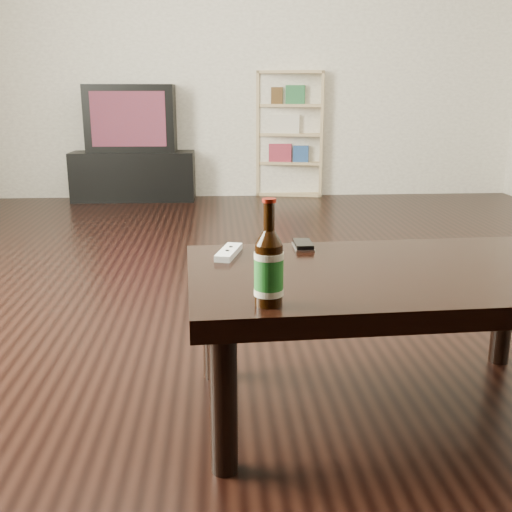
{
  "coord_description": "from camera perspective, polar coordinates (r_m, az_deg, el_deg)",
  "views": [
    {
      "loc": [
        -0.25,
        -2.55,
        0.92
      ],
      "look_at": [
        -0.16,
        -1.21,
        0.56
      ],
      "focal_mm": 42.0,
      "sensor_mm": 36.0,
      "label": 1
    }
  ],
  "objects": [
    {
      "name": "coffee_table",
      "position": [
        1.77,
        12.81,
        -3.01
      ],
      "size": [
        1.2,
        0.74,
        0.44
      ],
      "rotation": [
        0.0,
        0.0,
        0.05
      ],
      "color": "black",
      "rests_on": "floor"
    },
    {
      "name": "bookshelf",
      "position": [
        5.68,
        3.25,
        11.76
      ],
      "size": [
        0.65,
        0.39,
        1.12
      ],
      "rotation": [
        0.0,
        0.0,
        -0.2
      ],
      "color": "tan",
      "rests_on": "floor"
    },
    {
      "name": "tv",
      "position": [
        5.53,
        -11.69,
        12.75
      ],
      "size": [
        0.77,
        0.49,
        0.57
      ],
      "rotation": [
        0.0,
        0.0,
        -0.02
      ],
      "color": "black",
      "rests_on": "tv_stand"
    },
    {
      "name": "wall_back",
      "position": [
        5.58,
        -1.27,
        19.59
      ],
      "size": [
        5.0,
        0.02,
        2.7
      ],
      "primitive_type": "cube",
      "color": "#B7AD9F",
      "rests_on": "ground"
    },
    {
      "name": "floor",
      "position": [
        2.72,
        1.7,
        -4.75
      ],
      "size": [
        5.0,
        6.0,
        0.01
      ],
      "primitive_type": "cube",
      "color": "black",
      "rests_on": "ground"
    },
    {
      "name": "phone",
      "position": [
        1.95,
        4.51,
        1.04
      ],
      "size": [
        0.06,
        0.11,
        0.02
      ],
      "rotation": [
        0.0,
        0.0,
        0.0
      ],
      "color": "#ABABAD",
      "rests_on": "coffee_table"
    },
    {
      "name": "remote",
      "position": [
        1.86,
        -2.61,
        0.36
      ],
      "size": [
        0.09,
        0.18,
        0.02
      ],
      "rotation": [
        0.0,
        0.0,
        -0.26
      ],
      "color": "white",
      "rests_on": "coffee_table"
    },
    {
      "name": "tv_stand",
      "position": [
        5.57,
        -11.41,
        7.61
      ],
      "size": [
        1.08,
        0.56,
        0.43
      ],
      "primitive_type": "cube",
      "rotation": [
        0.0,
        0.0,
        -0.02
      ],
      "color": "black",
      "rests_on": "floor"
    },
    {
      "name": "beer_bottle",
      "position": [
        1.4,
        1.23,
        -1.19
      ],
      "size": [
        0.08,
        0.08,
        0.26
      ],
      "rotation": [
        0.0,
        0.0,
        -0.13
      ],
      "color": "black",
      "rests_on": "coffee_table"
    }
  ]
}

